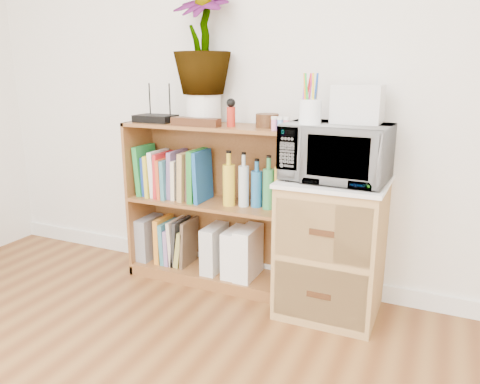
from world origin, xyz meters
The scene contains 21 objects.
skirting_board centered at (0.00, 2.24, 0.05)m, with size 4.00×0.02×0.10m, color white.
bookshelf centered at (-0.35, 2.10, 0.47)m, with size 1.00×0.30×0.95m, color brown.
wicker_unit centered at (0.40, 2.02, 0.35)m, with size 0.50×0.45×0.70m, color #9E7542.
microwave centered at (0.40, 2.02, 0.86)m, with size 0.50×0.34×0.28m, color silver.
pen_cup centered at (0.28, 1.95, 1.06)m, with size 0.11×0.11×0.12m, color white.
small_appliance centered at (0.48, 2.09, 1.09)m, with size 0.23×0.19×0.18m, color silver.
router centered at (-0.69, 2.08, 0.97)m, with size 0.23×0.16×0.04m, color black.
white_bowl centered at (-0.49, 2.07, 0.97)m, with size 0.13×0.13×0.03m, color silver.
plant_pot centered at (-0.39, 2.12, 1.03)m, with size 0.19×0.19×0.17m, color white.
potted_plant centered at (-0.39, 2.12, 1.40)m, with size 0.32×0.32×0.57m, color #3C702C.
trinket_box centered at (-0.37, 2.00, 0.97)m, with size 0.28×0.07×0.04m, color #39220F.
kokeshi_doll centered at (-0.19, 2.06, 1.00)m, with size 0.05×0.05×0.11m, color #B32316.
wooden_bowl centered at (0.00, 2.11, 0.99)m, with size 0.12×0.12×0.07m, color #341A0E.
paint_jars centered at (0.11, 2.01, 0.98)m, with size 0.11×0.04×0.06m, color pink.
file_box centered at (-0.79, 2.10, 0.20)m, with size 0.08×0.22×0.27m, color gray.
magazine_holder_left centered at (-0.32, 2.09, 0.21)m, with size 0.09×0.22×0.28m, color silver.
magazine_holder_mid centered at (-0.18, 2.09, 0.21)m, with size 0.09×0.22×0.28m, color white.
magazine_holder_right centered at (-0.10, 2.09, 0.22)m, with size 0.10×0.24×0.30m, color white.
cookbooks centered at (-0.59, 2.10, 0.64)m, with size 0.45×0.20×0.30m.
liquor_bottles centered at (-0.05, 2.10, 0.65)m, with size 0.38×0.07×0.31m.
lower_books centered at (-0.60, 2.10, 0.20)m, with size 0.22×0.19×0.29m.
Camera 1 is at (0.90, -0.24, 1.26)m, focal length 35.00 mm.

